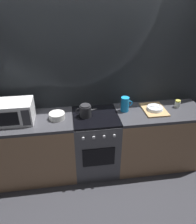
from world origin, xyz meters
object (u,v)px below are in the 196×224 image
at_px(stove_unit, 96,143).
at_px(dish_pile, 154,109).
at_px(mixing_bowl, 57,116).
at_px(spice_jar, 178,104).
at_px(kettle, 86,111).
at_px(microwave, 14,112).
at_px(pitcher, 125,104).

bearing_deg(stove_unit, dish_pile, 1.45).
height_order(mixing_bowl, spice_jar, spice_jar).
xyz_separation_m(stove_unit, kettle, (-0.13, -0.00, 0.53)).
bearing_deg(kettle, dish_pile, 1.45).
height_order(microwave, spice_jar, microwave).
bearing_deg(spice_jar, dish_pile, -172.20).
height_order(dish_pile, spice_jar, spice_jar).
bearing_deg(dish_pile, stove_unit, -178.55).
xyz_separation_m(stove_unit, microwave, (-1.01, 0.01, 0.59)).
xyz_separation_m(microwave, dish_pile, (1.82, 0.01, -0.11)).
distance_m(stove_unit, pitcher, 0.69).
distance_m(stove_unit, dish_pile, 0.94).
height_order(kettle, pitcher, pitcher).
distance_m(stove_unit, kettle, 0.55).
distance_m(stove_unit, spice_jar, 1.27).
bearing_deg(dish_pile, mixing_bowl, -178.87).
xyz_separation_m(mixing_bowl, spice_jar, (1.66, 0.07, 0.01)).
bearing_deg(microwave, spice_jar, 1.64).
bearing_deg(mixing_bowl, dish_pile, 1.13).
xyz_separation_m(microwave, kettle, (0.88, -0.01, -0.05)).
bearing_deg(microwave, stove_unit, -0.39).
bearing_deg(stove_unit, mixing_bowl, -179.41).
relative_size(stove_unit, kettle, 3.16).
xyz_separation_m(microwave, mixing_bowl, (0.51, -0.01, -0.10)).
bearing_deg(mixing_bowl, kettle, 0.29).
bearing_deg(kettle, pitcher, 7.90).
bearing_deg(dish_pile, kettle, -178.55).
distance_m(kettle, mixing_bowl, 0.37).
bearing_deg(pitcher, microwave, -177.38).
distance_m(dish_pile, spice_jar, 0.36).
height_order(kettle, dish_pile, kettle).
bearing_deg(mixing_bowl, microwave, 178.67).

